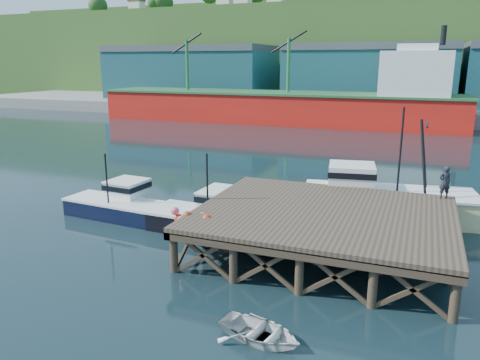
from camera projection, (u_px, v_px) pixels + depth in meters
The scene contains 12 objects.
ground at pixel (221, 237), 25.08m from camera, with size 300.00×300.00×0.00m, color black.
wharf at pixel (324, 215), 22.48m from camera, with size 12.00×10.00×2.62m.
far_quay at pixel (371, 106), 87.98m from camera, with size 160.00×40.00×2.00m, color gray.
warehouse_left at pixel (192, 75), 94.54m from camera, with size 32.00×16.00×9.00m, color #1B5659.
warehouse_mid at pixel (369, 77), 82.12m from camera, with size 28.00×16.00×9.00m, color #1B5659.
cargo_ship at pixel (297, 101), 70.57m from camera, with size 55.50×10.00×13.75m.
hillside at pixel (388, 54), 112.59m from camera, with size 220.00×50.00×22.00m, color #2D511E.
boat_navy at pixel (119, 203), 28.35m from camera, with size 6.56×3.69×4.01m.
boat_black at pixel (217, 216), 25.81m from camera, with size 7.45×6.27×4.54m.
trawler at pixel (385, 196), 27.83m from camera, with size 10.37×5.08×6.65m.
dinghy at pixel (260, 332), 15.70m from camera, with size 2.14×3.00×0.62m, color silver.
dockworker at pixel (445, 182), 24.45m from camera, with size 0.63×0.41×1.73m, color black.
Camera 1 is at (9.58, -21.55, 9.11)m, focal length 35.00 mm.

